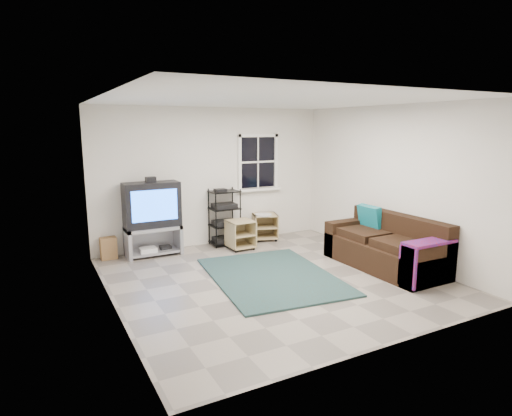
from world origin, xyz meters
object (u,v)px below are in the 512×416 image
av_rack (225,221)px  side_table_right (264,224)px  sofa (386,248)px  tv_unit (152,213)px  side_table_left (240,233)px

av_rack → side_table_right: (0.87, -0.01, -0.17)m
side_table_right → sofa: bearing=-70.4°
tv_unit → side_table_right: 2.31m
side_table_right → sofa: sofa is taller
side_table_right → sofa: 2.61m
av_rack → side_table_left: size_ratio=2.02×
side_table_left → side_table_right: size_ratio=0.91×
av_rack → sofa: bearing=-54.9°
tv_unit → av_rack: 1.43m
side_table_left → sofa: 2.65m
side_table_left → side_table_right: 0.81m
side_table_right → sofa: size_ratio=0.29×
side_table_left → sofa: bearing=-52.7°
side_table_left → side_table_right: (0.73, 0.36, 0.02)m
av_rack → side_table_right: size_ratio=1.83×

